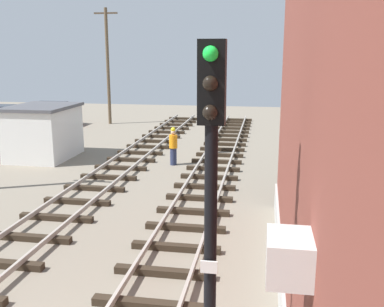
{
  "coord_description": "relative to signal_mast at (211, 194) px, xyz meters",
  "views": [
    {
      "loc": [
        2.84,
        -5.32,
        5.35
      ],
      "look_at": [
        -0.13,
        12.39,
        1.27
      ],
      "focal_mm": 41.23,
      "sensor_mm": 36.0,
      "label": 1
    }
  ],
  "objects": [
    {
      "name": "control_hut",
      "position": [
        -10.65,
        15.23,
        -2.08
      ],
      "size": [
        3.0,
        3.8,
        2.76
      ],
      "color": "silver",
      "rests_on": "ground"
    },
    {
      "name": "utility_pole_far",
      "position": [
        -11.26,
        26.85,
        1.07
      ],
      "size": [
        1.8,
        0.24,
        8.68
      ],
      "color": "brown",
      "rests_on": "ground"
    },
    {
      "name": "parked_car_red",
      "position": [
        -15.54,
        25.49,
        -2.56
      ],
      "size": [
        4.2,
        2.04,
        1.76
      ],
      "color": "red",
      "rests_on": "ground"
    },
    {
      "name": "track_worker_distant",
      "position": [
        -2.13,
        17.89,
        -2.53
      ],
      "size": [
        0.4,
        0.4,
        1.87
      ],
      "color": "#262D4C",
      "rests_on": "ground"
    },
    {
      "name": "signal_mast",
      "position": [
        0.0,
        0.0,
        0.0
      ],
      "size": [
        0.36,
        0.4,
        5.53
      ],
      "color": "black",
      "rests_on": "ground"
    },
    {
      "name": "track_worker_foreground",
      "position": [
        -3.68,
        14.86,
        -2.53
      ],
      "size": [
        0.4,
        0.4,
        1.87
      ],
      "color": "#262D4C",
      "rests_on": "ground"
    }
  ]
}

